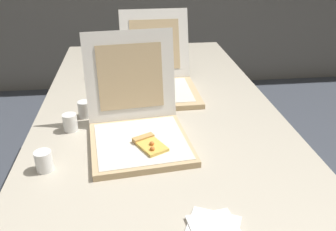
% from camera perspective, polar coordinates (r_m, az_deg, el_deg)
% --- Properties ---
extents(table, '(0.98, 2.04, 0.72)m').
position_cam_1_polar(table, '(1.46, -1.49, -0.98)').
color(table, '#BCB29E').
rests_on(table, ground).
extents(pizza_box_front, '(0.37, 0.43, 0.35)m').
position_cam_1_polar(pizza_box_front, '(1.22, -4.86, -1.98)').
color(pizza_box_front, tan).
rests_on(pizza_box_front, table).
extents(pizza_box_middle, '(0.34, 0.45, 0.33)m').
position_cam_1_polar(pizza_box_middle, '(1.61, -1.43, 5.60)').
color(pizza_box_middle, tan).
rests_on(pizza_box_middle, table).
extents(cup_white_near_center, '(0.05, 0.05, 0.07)m').
position_cam_1_polar(cup_white_near_center, '(1.33, -15.66, -1.10)').
color(cup_white_near_center, white).
rests_on(cup_white_near_center, table).
extents(cup_white_mid, '(0.05, 0.05, 0.07)m').
position_cam_1_polar(cup_white_mid, '(1.42, -13.42, 1.01)').
color(cup_white_mid, white).
rests_on(cup_white_mid, table).
extents(cup_white_near_left, '(0.05, 0.05, 0.07)m').
position_cam_1_polar(cup_white_near_left, '(1.14, -19.58, -7.00)').
color(cup_white_near_left, white).
rests_on(cup_white_near_left, table).
extents(napkin_pile, '(0.17, 0.17, 0.01)m').
position_cam_1_polar(napkin_pile, '(0.90, 7.36, -18.03)').
color(napkin_pile, white).
rests_on(napkin_pile, table).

